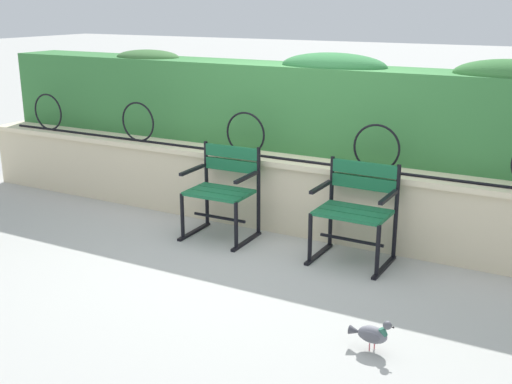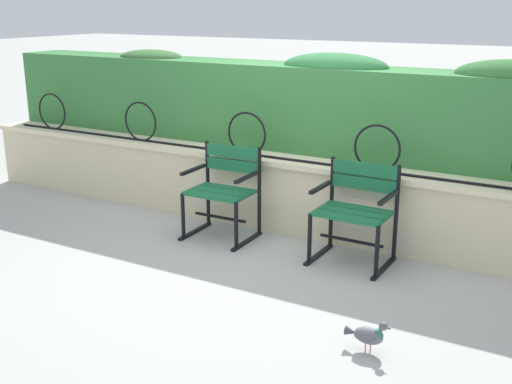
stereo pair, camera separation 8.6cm
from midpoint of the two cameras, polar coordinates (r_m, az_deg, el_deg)
The scene contains 7 objects.
ground_plane at distance 5.57m, azimuth -0.93°, elevation -5.69°, with size 60.00×60.00×0.00m, color #ADADA8.
stone_wall at distance 6.10m, azimuth 2.68°, elevation -0.17°, with size 7.61×0.41×0.70m.
iron_arch_fence at distance 6.07m, azimuth -0.67°, elevation 4.82°, with size 7.06×0.02×0.42m.
hedge_row at distance 6.32m, azimuth 4.97°, elevation 7.78°, with size 7.45×0.58×0.96m.
park_chair_left at distance 5.90m, azimuth -3.36°, elevation 0.33°, with size 0.62×0.53×0.85m.
park_chair_right at distance 5.39m, azimuth 8.48°, elevation -1.42°, with size 0.63×0.53×0.83m.
pigeon_near_chairs at distance 4.16m, azimuth 9.72°, elevation -12.36°, with size 0.29×0.11×0.22m.
Camera 1 is at (2.52, -4.49, 2.11)m, focal length 44.78 mm.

